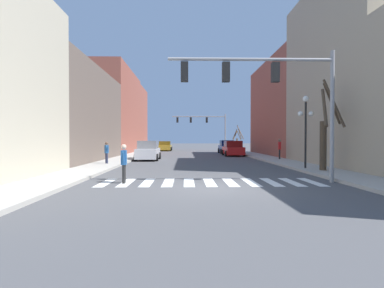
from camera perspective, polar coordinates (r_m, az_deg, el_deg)
The scene contains 17 objects.
ground_plane at distance 11.52m, azimuth 4.06°, elevation -8.49°, with size 240.00×240.00×0.00m, color #4C4C4F.
sidewalk_left at distance 12.79m, azimuth -27.96°, elevation -7.31°, with size 2.41×90.00×0.15m.
building_row_left at distance 32.87m, azimuth -18.93°, elevation 5.94°, with size 6.00×49.54×10.74m.
building_row_right at distance 26.99m, azimuth 25.48°, elevation 8.53°, with size 6.00×35.82×12.84m.
crosswalk_stripes at distance 13.18m, azimuth 3.37°, elevation -7.28°, with size 9.45×2.60×0.01m.
traffic_signal_near at distance 13.53m, azimuth 14.50°, elevation 11.00°, with size 7.20×0.28×5.71m.
traffic_signal_far at distance 47.54m, azimuth 2.43°, elevation 3.99°, with size 8.52×0.28×5.87m.
street_lamp_right_corner at distance 19.24m, azimuth 20.83°, elevation 4.84°, with size 0.95×0.36×4.33m.
car_parked_right_mid at distance 27.26m, azimuth -8.35°, elevation -1.34°, with size 2.05×4.41×1.74m.
car_at_intersection at distance 39.81m, azimuth 6.62°, elevation -0.63°, with size 2.01×4.41×1.74m.
car_driving_away_lane at distance 34.17m, azimuth 7.80°, elevation -0.91°, with size 2.18×4.61×1.70m.
car_driving_toward_lane at distance 48.54m, azimuth -5.17°, elevation -0.43°, with size 2.19×4.83×1.56m.
pedestrian_on_right_sidewalk at distance 13.15m, azimuth -12.84°, elevation -3.01°, with size 0.25×0.72×1.67m.
pedestrian_on_left_sidewalk at distance 22.28m, azimuth -15.96°, elevation -1.22°, with size 0.42×0.60×1.54m.
pedestrian_near_right_corner at distance 27.27m, azimuth 16.35°, elevation -0.57°, with size 0.33×0.75×1.76m.
street_tree_right_mid at distance 46.62m, azimuth 8.68°, elevation 0.95°, with size 1.57×2.06×3.96m.
street_tree_left_far at distance 18.14m, azimuth 24.01°, elevation 1.97°, with size 2.03×2.43×5.08m.
Camera 1 is at (-1.06, -11.31, 1.88)m, focal length 28.00 mm.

